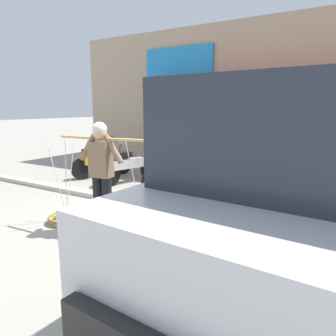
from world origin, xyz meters
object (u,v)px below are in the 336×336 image
(fruit_basket_right_side, at_px, (67,218))
(parked_truck, at_px, (316,184))
(wooden_crate, at_px, (274,192))
(fruit_basket_left_side, at_px, (146,234))
(motorcycle_second_in_row, at_px, (129,165))
(motorcycle_end_of_row, at_px, (217,175))
(motorcycle_nearest_shop, at_px, (101,161))
(fruit_vendor, at_px, (101,169))
(motorcycle_third_in_row, at_px, (170,170))

(fruit_basket_right_side, relative_size, parked_truck, 0.30)
(parked_truck, height_order, wooden_crate, parked_truck)
(fruit_basket_left_side, bearing_deg, wooden_crate, 68.92)
(motorcycle_second_in_row, distance_m, motorcycle_end_of_row, 2.35)
(motorcycle_nearest_shop, height_order, motorcycle_end_of_row, same)
(motorcycle_second_in_row, relative_size, motorcycle_end_of_row, 0.98)
(fruit_vendor, bearing_deg, parked_truck, -0.90)
(fruit_basket_right_side, distance_m, motorcycle_third_in_row, 2.82)
(motorcycle_third_in_row, xyz_separation_m, parked_truck, (3.34, -2.75, 0.68))
(motorcycle_nearest_shop, xyz_separation_m, parked_truck, (5.66, -2.94, 0.68))
(fruit_basket_left_side, xyz_separation_m, wooden_crate, (1.17, 3.05, 0.08))
(fruit_basket_left_side, distance_m, parked_truck, 2.44)
(fruit_basket_left_side, height_order, wooden_crate, fruit_basket_left_side)
(fruit_vendor, distance_m, motorcycle_second_in_row, 3.19)
(fruit_vendor, height_order, wooden_crate, fruit_vendor)
(motorcycle_third_in_row, bearing_deg, fruit_basket_left_side, -66.74)
(fruit_basket_right_side, xyz_separation_m, motorcycle_third_in_row, (0.40, 2.76, 0.38))
(motorcycle_third_in_row, bearing_deg, fruit_vendor, -82.25)
(motorcycle_nearest_shop, xyz_separation_m, motorcycle_second_in_row, (1.10, -0.17, 0.00))
(motorcycle_nearest_shop, relative_size, parked_truck, 0.35)
(fruit_basket_right_side, height_order, motorcycle_end_of_row, fruit_basket_right_side)
(motorcycle_nearest_shop, relative_size, motorcycle_third_in_row, 0.96)
(fruit_vendor, xyz_separation_m, motorcycle_third_in_row, (-0.37, 2.71, -0.52))
(fruit_basket_right_side, bearing_deg, parked_truck, 0.16)
(motorcycle_second_in_row, relative_size, wooden_crate, 3.99)
(wooden_crate, bearing_deg, fruit_basket_left_side, -111.08)
(fruit_vendor, height_order, motorcycle_nearest_shop, fruit_vendor)
(parked_truck, bearing_deg, fruit_basket_right_side, -179.84)
(fruit_basket_right_side, height_order, motorcycle_second_in_row, fruit_basket_right_side)
(wooden_crate, bearing_deg, motorcycle_second_in_row, -173.87)
(motorcycle_nearest_shop, bearing_deg, motorcycle_end_of_row, -1.80)
(fruit_vendor, height_order, fruit_basket_right_side, fruit_vendor)
(fruit_vendor, bearing_deg, motorcycle_end_of_row, 74.61)
(motorcycle_second_in_row, xyz_separation_m, motorcycle_end_of_row, (2.35, 0.07, 0.00))
(fruit_basket_right_side, distance_m, parked_truck, 3.89)
(parked_truck, distance_m, wooden_crate, 3.45)
(motorcycle_end_of_row, height_order, parked_truck, parked_truck)
(fruit_vendor, bearing_deg, motorcycle_second_in_row, 120.23)
(motorcycle_nearest_shop, bearing_deg, motorcycle_second_in_row, -8.97)
(fruit_vendor, distance_m, wooden_crate, 3.75)
(fruit_basket_left_side, xyz_separation_m, motorcycle_third_in_row, (-1.14, 2.65, 0.38))
(motorcycle_end_of_row, distance_m, wooden_crate, 1.25)
(fruit_vendor, relative_size, fruit_basket_left_side, 1.17)
(fruit_basket_left_side, height_order, parked_truck, parked_truck)
(wooden_crate, bearing_deg, parked_truck, -71.96)
(fruit_vendor, height_order, motorcycle_third_in_row, fruit_vendor)
(fruit_basket_right_side, bearing_deg, motorcycle_end_of_row, 61.59)
(fruit_basket_left_side, relative_size, fruit_basket_right_side, 1.00)
(motorcycle_second_in_row, bearing_deg, wooden_crate, 6.13)
(fruit_basket_right_side, bearing_deg, motorcycle_nearest_shop, 123.01)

